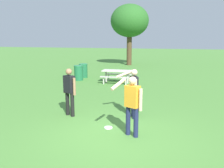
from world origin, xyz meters
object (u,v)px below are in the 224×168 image
at_px(person_thrower, 132,102).
at_px(tree_tall_left, 130,21).
at_px(person_bystander, 134,90).
at_px(picnic_table_near, 117,74).
at_px(trash_can_further_along, 83,71).
at_px(frisbee, 108,128).
at_px(trash_can_beside_table, 79,73).
at_px(person_catcher, 69,89).

xyz_separation_m(person_thrower, tree_tall_left, (-4.14, 17.10, 3.39)).
distance_m(person_thrower, person_bystander, 1.52).
distance_m(picnic_table_near, trash_can_further_along, 2.97).
xyz_separation_m(frisbee, trash_can_beside_table, (-4.39, 7.11, 0.47)).
height_order(frisbee, tree_tall_left, tree_tall_left).
height_order(person_thrower, picnic_table_near, person_thrower).
bearing_deg(person_bystander, tree_tall_left, 103.88).
bearing_deg(frisbee, trash_can_beside_table, 121.68).
bearing_deg(frisbee, person_catcher, 157.03).
bearing_deg(person_thrower, frisbee, 156.62).
distance_m(person_thrower, trash_can_beside_table, 9.08).
distance_m(person_catcher, person_bystander, 2.17).
bearing_deg(trash_can_beside_table, picnic_table_near, -2.54).
height_order(picnic_table_near, trash_can_further_along, trash_can_further_along).
bearing_deg(person_thrower, person_bystander, 100.67).
bearing_deg(person_catcher, tree_tall_left, 96.17).
relative_size(person_bystander, frisbee, 6.61).
distance_m(trash_can_beside_table, trash_can_further_along, 1.06).
relative_size(person_thrower, person_bystander, 1.00).
bearing_deg(person_bystander, trash_can_beside_table, 129.37).
bearing_deg(trash_can_beside_table, person_bystander, -50.63).
distance_m(person_bystander, picnic_table_near, 6.29).
xyz_separation_m(frisbee, trash_can_further_along, (-4.53, 8.16, 0.47)).
bearing_deg(person_thrower, trash_can_beside_table, 124.75).
bearing_deg(person_bystander, person_thrower, -79.33).
height_order(person_thrower, tree_tall_left, tree_tall_left).
bearing_deg(tree_tall_left, frisbee, -78.68).
distance_m(frisbee, tree_tall_left, 17.64).
xyz_separation_m(person_thrower, person_bystander, (-0.28, 1.49, 0.00)).
relative_size(frisbee, picnic_table_near, 0.14).
height_order(trash_can_beside_table, tree_tall_left, tree_tall_left).
bearing_deg(trash_can_beside_table, frisbee, -58.32).
bearing_deg(person_thrower, person_catcher, 156.90).
relative_size(picnic_table_near, trash_can_beside_table, 1.86).
xyz_separation_m(trash_can_beside_table, trash_can_further_along, (-0.14, 1.05, 0.00)).
height_order(person_catcher, picnic_table_near, person_catcher).
bearing_deg(person_bystander, frisbee, -113.33).
distance_m(person_thrower, trash_can_further_along, 10.04).
distance_m(frisbee, trash_can_beside_table, 8.37).
bearing_deg(picnic_table_near, person_bystander, -68.48).
xyz_separation_m(person_catcher, frisbee, (1.62, -0.69, -0.93)).
distance_m(person_catcher, trash_can_beside_table, 7.01).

